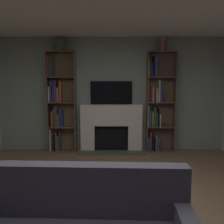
# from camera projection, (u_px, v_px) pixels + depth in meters

# --- Properties ---
(ground_plane) EXTENTS (7.46, 7.46, 0.00)m
(ground_plane) POSITION_uv_depth(u_px,v_px,m) (112.00, 223.00, 2.87)
(ground_plane) COLOR #82664C
(wall_back_accent) EXTENTS (5.37, 0.06, 2.61)m
(wall_back_accent) POSITION_uv_depth(u_px,v_px,m) (112.00, 95.00, 5.82)
(wall_back_accent) COLOR gray
(wall_back_accent) RESTS_ON ground_plane
(fireplace) EXTENTS (1.51, 0.51, 1.08)m
(fireplace) POSITION_uv_depth(u_px,v_px,m) (112.00, 127.00, 5.78)
(fireplace) COLOR white
(fireplace) RESTS_ON ground_plane
(tv) EXTENTS (0.96, 0.06, 0.53)m
(tv) POSITION_uv_depth(u_px,v_px,m) (112.00, 93.00, 5.76)
(tv) COLOR black
(tv) RESTS_ON fireplace
(bookshelf_left) EXTENTS (0.64, 0.27, 2.28)m
(bookshelf_left) POSITION_uv_depth(u_px,v_px,m) (60.00, 105.00, 5.73)
(bookshelf_left) COLOR brown
(bookshelf_left) RESTS_ON ground_plane
(bookshelf_right) EXTENTS (0.64, 0.26, 2.28)m
(bookshelf_right) POSITION_uv_depth(u_px,v_px,m) (158.00, 105.00, 5.72)
(bookshelf_right) COLOR brown
(bookshelf_right) RESTS_ON ground_plane
(potted_plant) EXTENTS (0.22, 0.22, 0.31)m
(potted_plant) POSITION_uv_depth(u_px,v_px,m) (61.00, 44.00, 5.51)
(potted_plant) COLOR #554F51
(potted_plant) RESTS_ON bookshelf_left
(vase_with_flowers) EXTENTS (0.13, 0.13, 0.32)m
(vase_with_flowers) POSITION_uv_depth(u_px,v_px,m) (163.00, 46.00, 5.51)
(vase_with_flowers) COLOR #934A4C
(vase_with_flowers) RESTS_ON bookshelf_right
(coffee_table) EXTENTS (0.76, 0.44, 0.46)m
(coffee_table) POSITION_uv_depth(u_px,v_px,m) (90.00, 200.00, 2.62)
(coffee_table) COLOR brown
(coffee_table) RESTS_ON ground_plane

